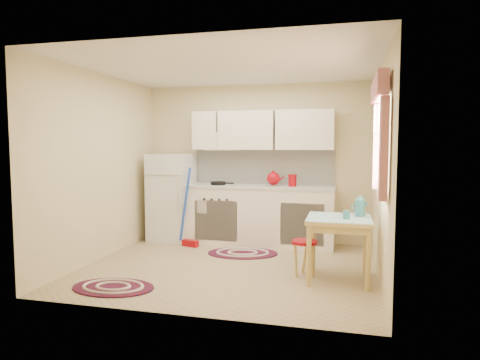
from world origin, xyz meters
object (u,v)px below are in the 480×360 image
Objects in this scene: table at (339,249)px; stool at (304,258)px; fridge at (172,197)px; base_cabinets at (260,216)px.

stool is (-0.40, 0.08, -0.15)m from table.
table is at bearing -28.67° from fridge.
stool is (2.27, -1.38, -0.49)m from fridge.
base_cabinets is at bearing 128.85° from table.
fridge is 0.62× the size of base_cabinets.
table is at bearing -51.15° from base_cabinets.
fridge is 2.70m from stool.
table is 1.71× the size of stool.
base_cabinets is 3.12× the size of table.
base_cabinets is (1.45, 0.05, -0.26)m from fridge.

